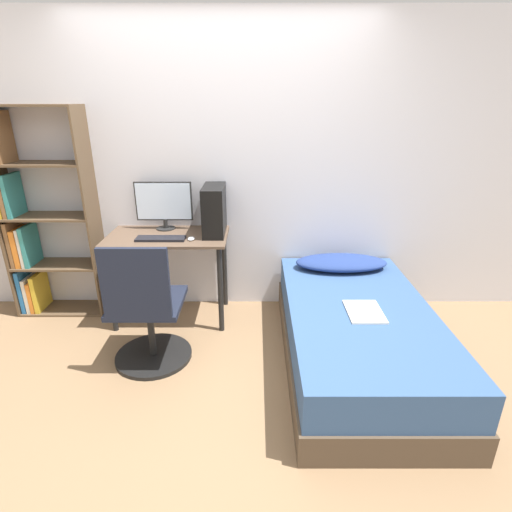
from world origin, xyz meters
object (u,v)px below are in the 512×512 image
Objects in this scene: office_chair at (146,319)px; bed at (356,334)px; bookshelf at (32,222)px; monitor at (163,204)px; keyboard at (160,239)px; pc_tower at (213,210)px.

office_chair is 1.52m from bed.
bookshelf is 3.69× the size of monitor.
bed is 4.78× the size of keyboard.
keyboard is at bearing 159.99° from bed.
bed is 1.50m from pc_tower.
bookshelf is at bearing 144.54° from office_chair.
keyboard is at bearing -157.71° from pc_tower.
office_chair is at bearing -35.46° from bookshelf.
monitor is at bearing 164.75° from pc_tower.
bookshelf reaches higher than office_chair.
bed is at bearing -20.01° from keyboard.
keyboard is (-1.51, 0.55, 0.55)m from bed.
office_chair is at bearing -89.05° from monitor.
monitor is at bearing 2.60° from bookshelf.
pc_tower is at bearing -15.25° from monitor.
bookshelf is 4.48× the size of pc_tower.
office_chair is 0.52× the size of bed.
monitor is 0.37m from keyboard.
pc_tower is (0.44, -0.12, -0.03)m from monitor.
keyboard is 0.98× the size of pc_tower.
monitor reaches higher than pc_tower.
bed is 3.87× the size of monitor.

